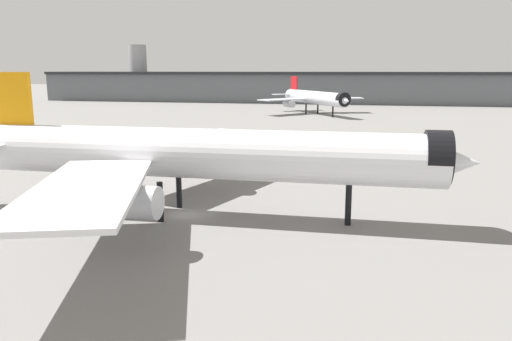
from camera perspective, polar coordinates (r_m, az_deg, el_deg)
ground at (r=51.67m, az=-7.94°, el=-5.04°), size 900.00×900.00×0.00m
airliner_near_gate at (r=50.10m, az=-7.79°, el=1.85°), size 54.42×49.67×14.32m
airliner_far_taxiway at (r=169.45m, az=6.68°, el=8.23°), size 34.96×38.87×12.39m
terminal_building at (r=233.82m, az=1.88°, el=9.55°), size 222.81×40.88×26.50m
service_truck_front at (r=75.21m, az=13.00°, el=1.19°), size 5.86×3.54×3.00m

